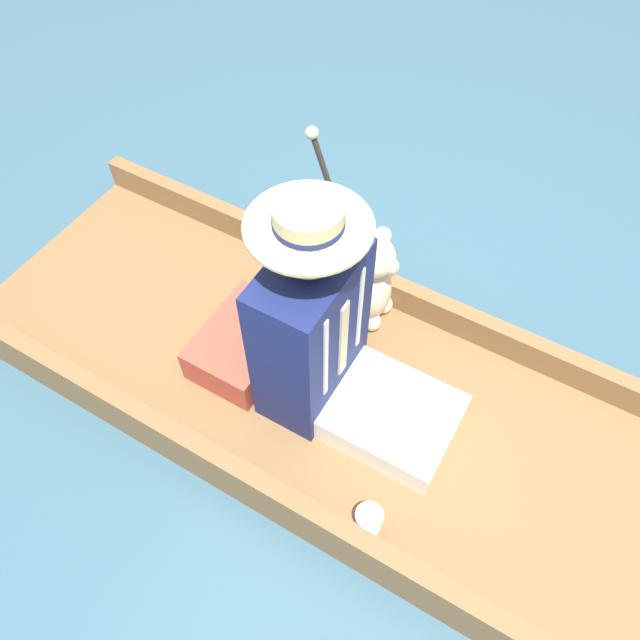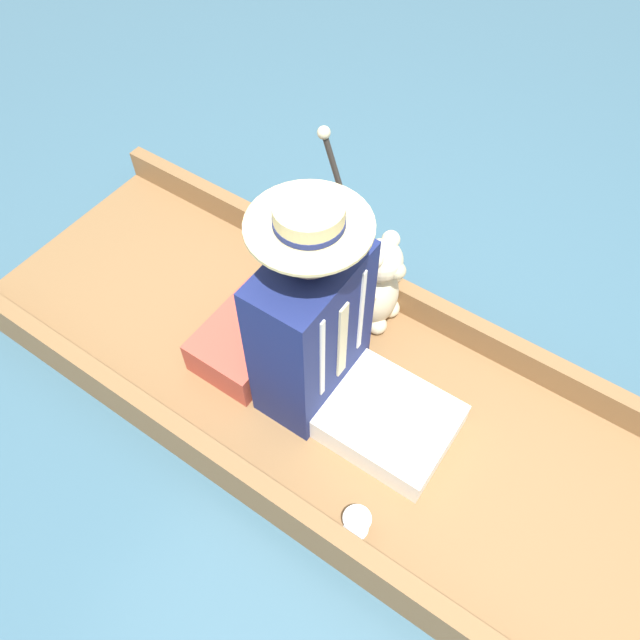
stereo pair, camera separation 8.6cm
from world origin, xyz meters
name	(u,v)px [view 1 (the left image)]	position (x,y,z in m)	size (l,w,h in m)	color
ground_plane	(349,410)	(0.00, 0.00, 0.00)	(16.00, 16.00, 0.00)	#385B70
punt_boat	(349,401)	(0.00, 0.00, 0.07)	(0.99, 2.98, 0.23)	brown
seat_cushion	(245,343)	(0.04, -0.42, 0.18)	(0.40, 0.28, 0.15)	#B24738
seated_person	(327,339)	(0.03, -0.08, 0.44)	(0.40, 0.71, 0.88)	white
teddy_bear	(372,282)	(-0.36, -0.11, 0.31)	(0.30, 0.18, 0.43)	beige
wine_glass	(369,518)	(0.38, 0.27, 0.18)	(0.09, 0.09, 0.10)	silver
walking_cane	(338,211)	(-0.40, -0.28, 0.55)	(0.04, 0.29, 0.76)	#2D2823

